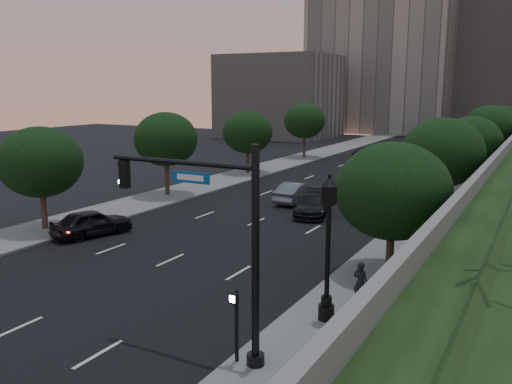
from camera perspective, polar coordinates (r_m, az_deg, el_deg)
The scene contains 28 objects.
ground at distance 24.37m, azimuth -16.30°, elevation -10.15°, with size 160.00×160.00×0.00m, color black.
road_surface at distance 49.45m, azimuth 8.97°, elevation 0.84°, with size 16.00×140.00×0.02m, color black.
sidewalk_right at distance 47.05m, azimuth 20.78°, elevation -0.19°, with size 4.50×140.00×0.15m, color slate.
sidewalk_left at distance 53.71m, azimuth -1.36°, elevation 1.84°, with size 4.50×140.00×0.15m, color slate.
parapet_wall at distance 44.16m, azimuth 24.96°, elevation 4.43°, with size 0.35×90.00×0.70m, color slate.
office_block_left at distance 112.30m, azimuth 13.45°, elevation 14.46°, with size 26.00×20.00×32.00m, color gray.
office_block_mid at distance 118.40m, azimuth 24.30°, elevation 12.16°, with size 22.00×18.00×26.00m, color #A19A94.
office_block_filler at distance 95.76m, azimuth 2.54°, elevation 10.01°, with size 18.00×16.00×14.00m, color #A19A94.
tree_right_a at distance 25.04m, azimuth 14.21°, elevation 0.10°, with size 5.20×5.20×6.24m.
tree_right_b at distance 36.60m, azimuth 19.06°, elevation 3.97°, with size 5.20×5.20×6.74m.
tree_right_c at distance 49.45m, azimuth 21.66°, elevation 4.89°, with size 5.20×5.20×6.24m.
tree_right_d at distance 63.28m, azimuth 23.35°, elevation 6.38°, with size 5.20×5.20×6.74m.
tree_right_e at distance 78.23m, azimuth 24.44°, elevation 6.65°, with size 5.20×5.20×6.24m.
tree_left_a at distance 34.78m, azimuth -21.75°, elevation 2.93°, with size 5.00×5.00×6.34m.
tree_left_b at distance 43.30m, azimuth -9.47°, elevation 5.49°, with size 5.00×5.00×6.71m.
tree_left_c at distance 54.10m, azimuth -0.89°, elevation 6.31°, with size 5.00×5.00×6.34m.
tree_left_d at distance 66.57m, azimuth 5.13°, elevation 7.47°, with size 5.00×5.00×6.71m.
traffic_signal_mast at distance 16.76m, azimuth -3.34°, elevation -6.15°, with size 5.68×0.56×7.00m.
street_lamp at distance 19.89m, azimuth 7.55°, elevation -6.58°, with size 0.64×0.64×5.62m.
pedestrian_signal at distance 17.15m, azimuth -2.15°, elevation -13.25°, with size 0.30×0.33×2.50m.
sedan_near_left at distance 33.19m, azimuth -16.89°, elevation -3.10°, with size 1.89×4.71×1.60m, color black.
sedan_mid_left at distance 41.00m, azimuth 4.31°, elevation -0.04°, with size 1.67×4.79×1.58m, color slate.
sedan_far_left at distance 67.36m, azimuth 11.54°, elevation 4.01°, with size 2.29×4.96×1.38m, color black.
sedan_near_right at distance 37.09m, azimuth 6.02°, elevation -1.32°, with size 2.07×5.09×1.48m, color black.
sedan_far_right at distance 54.66m, azimuth 15.31°, elevation 2.34°, with size 1.80×4.49×1.53m, color #585B60.
pedestrian_a at distance 22.09m, azimuth 10.94°, elevation -9.35°, with size 0.63×0.41×1.71m, color black.
pedestrian_b at distance 26.56m, azimuth 16.00°, elevation -6.13°, with size 0.81×0.63×1.67m, color black.
pedestrian_c at distance 28.93m, azimuth 16.14°, elevation -4.62°, with size 1.04×0.43×1.78m, color black.
Camera 1 is at (16.39, -15.86, 8.60)m, focal length 38.00 mm.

